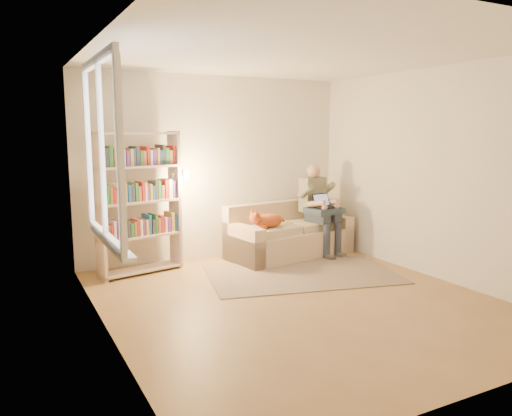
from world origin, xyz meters
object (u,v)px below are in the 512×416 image
sofa (288,237)px  bookshelf (139,196)px  person (318,204)px  cat (269,220)px  laptop (322,204)px

sofa → bookshelf: bearing=170.1°
sofa → bookshelf: size_ratio=1.05×
person → bookshelf: bookshelf is taller
cat → laptop: bearing=-9.5°
laptop → person: bearing=74.9°
person → bookshelf: size_ratio=0.73×
bookshelf → person: bearing=-15.7°
person → cat: 0.91m
laptop → bookshelf: size_ratio=0.18×
cat → bookshelf: bookshelf is taller
person → laptop: bearing=-105.1°
person → bookshelf: bearing=168.7°
sofa → laptop: 0.69m
cat → person: bearing=-1.7°
cat → sofa: bearing=14.7°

